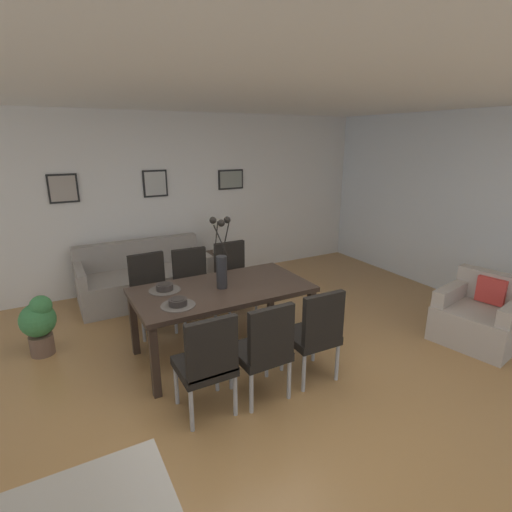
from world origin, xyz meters
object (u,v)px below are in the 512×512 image
object	(u,v)px
dining_chair_far_right	(193,283)
framed_picture_left	(63,188)
bowl_near_right	(165,287)
potted_plant	(39,322)
dining_chair_near_left	(207,361)
armchair	(481,317)
dining_table	(222,294)
dining_chair_near_right	(151,289)
side_table	(217,268)
centerpiece_vase	(221,262)
framed_picture_center	(155,184)
sofa	(145,280)
dining_chair_mid_right	(234,274)
bowl_near_left	(178,301)
dining_chair_far_left	(264,347)
dining_chair_mid_left	(315,331)
table_lamp	(216,229)
framed_picture_right	(231,179)

from	to	relation	value
dining_chair_far_right	framed_picture_left	xyz separation A→B (m)	(-1.22, 1.51, 1.07)
bowl_near_right	potted_plant	xyz separation A→B (m)	(-1.18, 0.67, -0.41)
dining_chair_near_left	armchair	size ratio (longest dim) A/B	0.98
dining_table	dining_chair_near_left	bearing A→B (deg)	-121.08
bowl_near_right	dining_chair_near_right	bearing A→B (deg)	88.82
side_table	dining_chair_near_left	bearing A→B (deg)	-114.72
centerpiece_vase	framed_picture_left	xyz separation A→B (m)	(-1.24, 2.37, 0.55)
dining_chair_near_right	framed_picture_center	size ratio (longest dim) A/B	2.34
sofa	side_table	bearing A→B (deg)	1.40
dining_chair_far_right	bowl_near_right	xyz separation A→B (m)	(-0.52, -0.65, 0.27)
centerpiece_vase	bowl_near_right	xyz separation A→B (m)	(-0.54, 0.21, -0.24)
dining_chair_mid_right	sofa	world-z (taller)	dining_chair_mid_right
dining_table	bowl_near_right	distance (m)	0.59
centerpiece_vase	armchair	bearing A→B (deg)	-23.83
centerpiece_vase	bowl_near_left	distance (m)	0.63
bowl_near_left	bowl_near_right	xyz separation A→B (m)	(0.00, 0.43, 0.00)
side_table	potted_plant	size ratio (longest dim) A/B	0.78
dining_chair_far_left	armchair	xyz separation A→B (m)	(2.68, -0.27, -0.23)
dining_chair_mid_left	sofa	size ratio (longest dim) A/B	0.52
centerpiece_vase	table_lamp	bearing A→B (deg)	68.41
side_table	dining_chair_far_left	bearing A→B (deg)	-105.36
armchair	framed_picture_center	bearing A→B (deg)	126.87
armchair	table_lamp	bearing A→B (deg)	121.56
sofa	framed_picture_right	world-z (taller)	framed_picture_right
table_lamp	potted_plant	size ratio (longest dim) A/B	0.76
bowl_near_left	potted_plant	distance (m)	1.66
dining_chair_near_right	table_lamp	distance (m)	1.68
framed_picture_center	potted_plant	xyz separation A→B (m)	(-1.72, -1.49, -1.21)
table_lamp	dining_chair_near_right	bearing A→B (deg)	-141.66
dining_chair_near_right	table_lamp	world-z (taller)	table_lamp
dining_table	framed_picture_right	xyz separation A→B (m)	(1.24, 2.37, 0.91)
dining_chair_near_left	dining_chair_mid_right	xyz separation A→B (m)	(1.09, 1.78, 0.00)
framed_picture_left	bowl_near_right	bearing A→B (deg)	-72.07
dining_chair_far_left	dining_chair_mid_left	distance (m)	0.56
dining_chair_near_right	dining_chair_far_right	world-z (taller)	same
dining_chair_near_right	dining_chair_mid_right	xyz separation A→B (m)	(1.09, 0.01, 0.00)
dining_chair_near_right	framed_picture_center	world-z (taller)	framed_picture_center
table_lamp	framed_picture_center	size ratio (longest dim) A/B	1.30
dining_chair_far_right	table_lamp	distance (m)	1.37
framed_picture_center	potted_plant	distance (m)	2.57
bowl_near_left	framed_picture_left	size ratio (longest dim) A/B	0.44
framed_picture_center	bowl_near_left	bearing A→B (deg)	-101.78
framed_picture_center	sofa	bearing A→B (deg)	-128.29
dining_chair_far_left	dining_chair_far_right	xyz separation A→B (m)	(-0.00, 1.77, 0.00)
dining_chair_mid_right	potted_plant	xyz separation A→B (m)	(-2.28, -0.03, -0.14)
armchair	dining_chair_far_right	bearing A→B (deg)	142.75
centerpiece_vase	table_lamp	world-z (taller)	centerpiece_vase
bowl_near_left	side_table	world-z (taller)	bowl_near_left
side_table	table_lamp	bearing A→B (deg)	75.96
dining_chair_far_left	table_lamp	size ratio (longest dim) A/B	1.80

